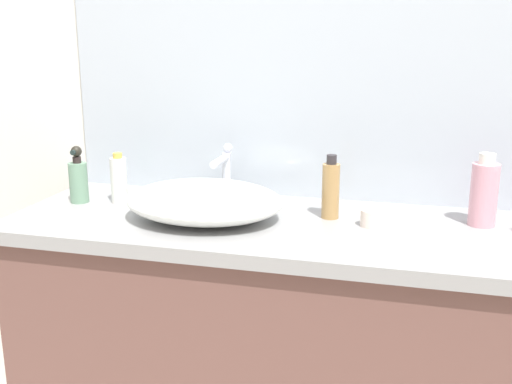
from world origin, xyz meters
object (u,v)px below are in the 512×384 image
Objects in this scene: lotion_bottle at (331,190)px; perfume_bottle at (119,179)px; sink_basin at (204,201)px; spray_can at (484,193)px; candle_jar at (371,218)px; soap_dispenser at (78,179)px.

lotion_bottle is 1.17× the size of perfume_bottle.
lotion_bottle reaches higher than sink_basin.
candle_jar is at bearing -163.38° from spray_can.
soap_dispenser is (-0.40, 0.06, 0.02)m from sink_basin.
spray_can is (0.99, 0.04, 0.02)m from perfume_bottle.
sink_basin is at bearing -8.86° from soap_dispenser.
soap_dispenser is 0.97× the size of lotion_bottle.
soap_dispenser is 0.12m from perfume_bottle.
perfume_bottle is at bearing 162.79° from sink_basin.
spray_can is 3.37× the size of candle_jar.
soap_dispenser reaches higher than sink_basin.
candle_jar is (0.83, -0.01, -0.05)m from soap_dispenser.
spray_can is at bearing 2.28° from perfume_bottle.
lotion_bottle is at bearing 0.30° from perfume_bottle.
perfume_bottle is 2.62× the size of candle_jar.
perfume_bottle is 0.99m from spray_can.
perfume_bottle is (-0.29, 0.09, 0.02)m from sink_basin.
perfume_bottle is at bearing -177.72° from spray_can.
candle_jar is at bearing -3.30° from perfume_bottle.
lotion_bottle is 3.08× the size of candle_jar.
spray_can is at bearing 10.47° from sink_basin.
soap_dispenser is 0.83m from candle_jar.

